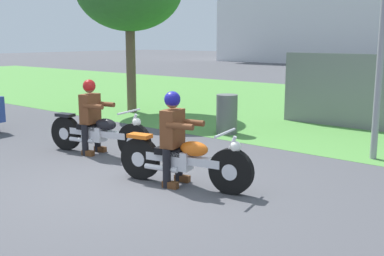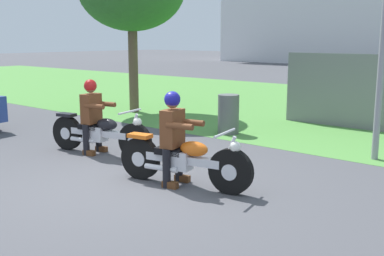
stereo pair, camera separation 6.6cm
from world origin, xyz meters
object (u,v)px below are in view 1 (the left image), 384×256
at_px(motorcycle_lead, 184,160).
at_px(rider_follow, 91,111).
at_px(trash_can, 227,114).
at_px(motorcycle_follow, 99,134).
at_px(rider_lead, 174,131).

height_order(motorcycle_lead, rider_follow, rider_follow).
relative_size(motorcycle_lead, trash_can, 2.40).
xyz_separation_m(motorcycle_follow, rider_follow, (-0.17, -0.03, 0.42)).
xyz_separation_m(motorcycle_lead, motorcycle_follow, (-2.49, 0.45, 0.00)).
distance_m(motorcycle_lead, rider_lead, 0.46).
bearing_deg(rider_follow, rider_lead, -21.94).
bearing_deg(rider_lead, motorcycle_follow, 156.60).
bearing_deg(rider_follow, trash_can, 63.25).
height_order(motorcycle_follow, rider_follow, rider_follow).
bearing_deg(motorcycle_lead, motorcycle_follow, 158.06).
relative_size(motorcycle_lead, motorcycle_follow, 0.96).
bearing_deg(motorcycle_lead, rider_follow, 159.35).
distance_m(motorcycle_follow, trash_can, 3.24).
xyz_separation_m(rider_lead, trash_can, (-1.64, 3.65, -0.37)).
height_order(motorcycle_lead, trash_can, trash_can).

